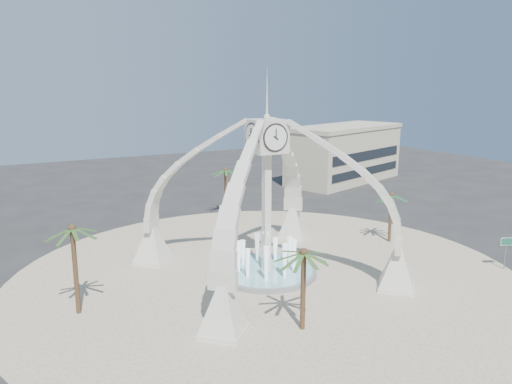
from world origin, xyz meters
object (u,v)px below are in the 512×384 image
clock_tower (267,195)px  palm_north (226,171)px  palm_west (72,230)px  fountain (266,271)px  palm_east (392,196)px  street_sign (506,246)px  palm_south (304,254)px

clock_tower → palm_north: bearing=74.8°
clock_tower → palm_west: size_ratio=2.75×
fountain → palm_east: bearing=6.2°
clock_tower → palm_east: 14.75m
fountain → palm_east: palm_east is taller
street_sign → palm_south: bearing=-156.0°
street_sign → clock_tower: bearing=177.0°
palm_north → palm_south: size_ratio=1.07×
palm_west → palm_east: bearing=3.1°
palm_west → street_sign: 33.26m
palm_north → street_sign: palm_north is taller
palm_west → palm_south: 14.80m
palm_east → palm_south: bearing=-148.4°
palm_west → palm_north: 25.77m
street_sign → palm_west: bearing=-172.2°
palm_west → street_sign: size_ratio=2.28×
clock_tower → palm_north: clock_tower is taller
palm_north → palm_south: 27.28m
clock_tower → palm_south: (-2.55, -8.92, -1.54)m
palm_west → palm_south: size_ratio=1.15×
palm_west → fountain: bearing=-0.0°
clock_tower → palm_east: size_ratio=3.42×
palm_east → street_sign: size_ratio=1.83×
palm_north → palm_east: bearing=-58.1°
palm_east → street_sign: (3.10, -9.99, -2.52)m
palm_south → street_sign: (20.18, 0.51, -2.90)m
clock_tower → palm_east: clock_tower is taller
fountain → street_sign: (17.64, -8.42, 1.76)m
palm_east → palm_south: (-17.08, -10.50, 0.39)m
palm_east → palm_south: palm_south is taller
palm_north → palm_west: bearing=-137.6°
palm_east → palm_west: 28.92m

